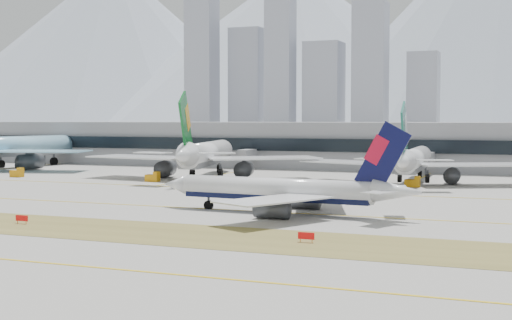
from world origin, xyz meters
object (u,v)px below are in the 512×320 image
at_px(widebody_korean, 7,148).
at_px(widebody_eva, 205,155).
at_px(widebody_cathay, 413,161).
at_px(taxiing_airliner, 285,191).
at_px(terminal, 346,144).

bearing_deg(widebody_korean, widebody_eva, -90.82).
bearing_deg(widebody_eva, widebody_cathay, -97.87).
relative_size(taxiing_airliner, terminal, 0.17).
bearing_deg(widebody_cathay, terminal, 27.38).
relative_size(widebody_korean, widebody_eva, 1.09).
distance_m(taxiing_airliner, terminal, 122.62).
bearing_deg(widebody_korean, taxiing_airliner, -114.55).
distance_m(widebody_cathay, terminal, 61.25).
distance_m(taxiing_airliner, widebody_cathay, 68.89).
bearing_deg(widebody_eva, taxiing_airliner, -157.89).
bearing_deg(widebody_eva, widebody_korean, 69.40).
distance_m(taxiing_airliner, widebody_eva, 77.03).
bearing_deg(taxiing_airliner, widebody_korean, -26.80).
height_order(taxiing_airliner, widebody_eva, widebody_eva).
height_order(widebody_korean, widebody_cathay, widebody_korean).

